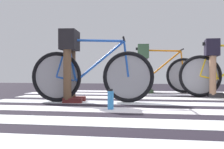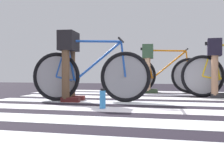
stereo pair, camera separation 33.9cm
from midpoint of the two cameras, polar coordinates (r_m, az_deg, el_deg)
ground at (r=3.44m, az=12.45°, el=-6.78°), size 18.00×14.00×0.02m
crosswalk_markings at (r=3.48m, az=12.70°, el=-6.50°), size 5.46×5.73×0.00m
bicycle_1_of_3 at (r=3.99m, az=-2.22°, el=-0.09°), size 1.73×0.52×0.93m
cyclist_1_of_3 at (r=4.07m, az=-6.53°, el=3.73°), size 0.34×0.43×1.01m
cyclist_2_of_3 at (r=5.03m, az=22.07°, el=2.80°), size 0.33×0.42×0.98m
bicycle_3_of_3 at (r=5.84m, az=12.05°, el=0.07°), size 1.73×0.52×0.93m
cyclist_3_of_3 at (r=5.83m, az=9.01°, el=2.59°), size 0.35×0.43×0.99m
water_bottle at (r=3.21m, az=1.00°, el=-5.11°), size 0.07×0.07×0.23m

